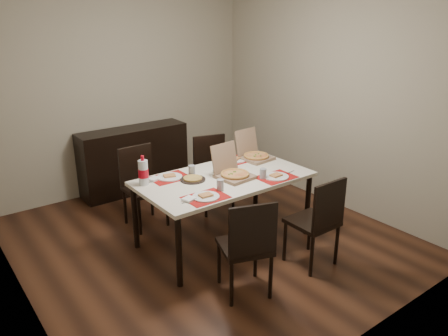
% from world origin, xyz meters
% --- Properties ---
extents(ground, '(3.80, 4.00, 0.02)m').
position_xyz_m(ground, '(0.00, 0.00, -0.01)').
color(ground, '#442415').
rests_on(ground, ground).
extents(room_walls, '(3.84, 4.02, 2.62)m').
position_xyz_m(room_walls, '(0.00, 0.43, 1.73)').
color(room_walls, gray).
rests_on(room_walls, ground).
extents(sideboard, '(1.50, 0.40, 0.90)m').
position_xyz_m(sideboard, '(0.00, 1.78, 0.45)').
color(sideboard, black).
rests_on(sideboard, ground).
extents(dining_table, '(1.80, 1.00, 0.75)m').
position_xyz_m(dining_table, '(0.12, -0.14, 0.68)').
color(dining_table, beige).
rests_on(dining_table, ground).
extents(chair_near_left, '(0.54, 0.54, 0.93)m').
position_xyz_m(chair_near_left, '(-0.32, -1.06, 0.51)').
color(chair_near_left, black).
rests_on(chair_near_left, ground).
extents(chair_near_right, '(0.42, 0.42, 0.93)m').
position_xyz_m(chair_near_right, '(0.54, -1.09, 0.51)').
color(chair_near_right, black).
rests_on(chair_near_right, ground).
extents(chair_far_left, '(0.43, 0.43, 0.93)m').
position_xyz_m(chair_far_left, '(-0.38, 0.79, 0.51)').
color(chair_far_left, black).
rests_on(chair_far_left, ground).
extents(chair_far_right, '(0.52, 0.52, 0.93)m').
position_xyz_m(chair_far_right, '(0.54, 0.65, 0.51)').
color(chair_far_right, black).
rests_on(chair_far_right, ground).
extents(setting_near_left, '(0.51, 0.30, 0.11)m').
position_xyz_m(setting_near_left, '(-0.30, -0.45, 0.77)').
color(setting_near_left, '#AC0B0B').
rests_on(setting_near_left, dining_table).
extents(setting_near_right, '(0.50, 0.30, 0.11)m').
position_xyz_m(setting_near_right, '(0.52, -0.46, 0.77)').
color(setting_near_right, '#AC0B0B').
rests_on(setting_near_right, dining_table).
extents(setting_far_left, '(0.51, 0.30, 0.11)m').
position_xyz_m(setting_far_left, '(-0.31, 0.17, 0.77)').
color(setting_far_left, '#AC0B0B').
rests_on(setting_far_left, dining_table).
extents(setting_far_right, '(0.48, 0.30, 0.11)m').
position_xyz_m(setting_far_right, '(0.52, 0.19, 0.77)').
color(setting_far_right, '#AC0B0B').
rests_on(setting_far_right, dining_table).
extents(napkin_loose, '(0.16, 0.16, 0.02)m').
position_xyz_m(napkin_loose, '(0.16, -0.14, 0.76)').
color(napkin_loose, white).
rests_on(napkin_loose, dining_table).
extents(pizza_box_center, '(0.37, 0.40, 0.34)m').
position_xyz_m(pizza_box_center, '(0.19, -0.21, 0.80)').
color(pizza_box_center, '#7F6149').
rests_on(pizza_box_center, dining_table).
extents(pizza_box_right, '(0.36, 0.40, 0.33)m').
position_xyz_m(pizza_box_right, '(0.77, 0.13, 0.80)').
color(pizza_box_right, '#7F6149').
rests_on(pizza_box_right, dining_table).
extents(faina_plate, '(0.26, 0.26, 0.03)m').
position_xyz_m(faina_plate, '(-0.19, -0.02, 0.76)').
color(faina_plate, black).
rests_on(faina_plate, dining_table).
extents(dip_bowl, '(0.14, 0.14, 0.03)m').
position_xyz_m(dip_bowl, '(0.15, -0.00, 0.77)').
color(dip_bowl, white).
rests_on(dip_bowl, dining_table).
extents(soda_bottle, '(0.10, 0.10, 0.31)m').
position_xyz_m(soda_bottle, '(-0.65, 0.18, 0.88)').
color(soda_bottle, silver).
rests_on(soda_bottle, dining_table).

